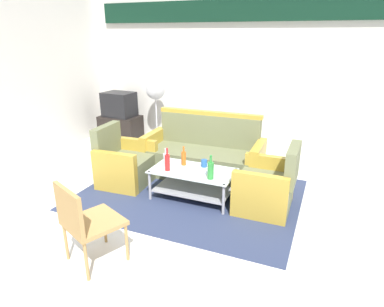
{
  "coord_description": "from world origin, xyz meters",
  "views": [
    {
      "loc": [
        1.5,
        -3.0,
        2.11
      ],
      "look_at": [
        -0.07,
        0.72,
        0.65
      ],
      "focal_mm": 31.32,
      "sensor_mm": 36.0,
      "label": 1
    }
  ],
  "objects_px": {
    "couch": "(204,157)",
    "bottle_orange": "(184,158)",
    "coffee_table": "(193,180)",
    "bottle_clear": "(166,159)",
    "pedestal_fan": "(156,94)",
    "wicker_chair": "(84,219)",
    "armchair_left": "(125,165)",
    "bottle_red": "(167,162)",
    "cup": "(204,163)",
    "armchair_right": "(267,187)",
    "tv_stand": "(121,128)",
    "bottle_green": "(211,170)",
    "television": "(119,104)"
  },
  "relations": [
    {
      "from": "bottle_orange",
      "to": "tv_stand",
      "type": "relative_size",
      "value": 0.33
    },
    {
      "from": "bottle_clear",
      "to": "television",
      "type": "distance_m",
      "value": 2.69
    },
    {
      "from": "bottle_red",
      "to": "pedestal_fan",
      "type": "xyz_separation_m",
      "value": [
        -1.25,
        1.99,
        0.49
      ]
    },
    {
      "from": "couch",
      "to": "cup",
      "type": "bearing_deg",
      "value": 109.83
    },
    {
      "from": "bottle_orange",
      "to": "coffee_table",
      "type": "bearing_deg",
      "value": -33.7
    },
    {
      "from": "bottle_clear",
      "to": "tv_stand",
      "type": "distance_m",
      "value": 2.69
    },
    {
      "from": "couch",
      "to": "bottle_red",
      "type": "bearing_deg",
      "value": 78.4
    },
    {
      "from": "bottle_green",
      "to": "television",
      "type": "relative_size",
      "value": 0.49
    },
    {
      "from": "couch",
      "to": "wicker_chair",
      "type": "distance_m",
      "value": 2.44
    },
    {
      "from": "armchair_right",
      "to": "cup",
      "type": "bearing_deg",
      "value": 85.52
    },
    {
      "from": "couch",
      "to": "bottle_green",
      "type": "bearing_deg",
      "value": 113.97
    },
    {
      "from": "couch",
      "to": "tv_stand",
      "type": "height_order",
      "value": "couch"
    },
    {
      "from": "bottle_orange",
      "to": "television",
      "type": "distance_m",
      "value": 2.76
    },
    {
      "from": "armchair_left",
      "to": "bottle_red",
      "type": "height_order",
      "value": "armchair_left"
    },
    {
      "from": "tv_stand",
      "to": "wicker_chair",
      "type": "bearing_deg",
      "value": -60.35
    },
    {
      "from": "bottle_orange",
      "to": "tv_stand",
      "type": "xyz_separation_m",
      "value": [
        -2.18,
        1.68,
        -0.25
      ]
    },
    {
      "from": "tv_stand",
      "to": "pedestal_fan",
      "type": "height_order",
      "value": "pedestal_fan"
    },
    {
      "from": "cup",
      "to": "wicker_chair",
      "type": "distance_m",
      "value": 1.89
    },
    {
      "from": "bottle_clear",
      "to": "pedestal_fan",
      "type": "relative_size",
      "value": 0.2
    },
    {
      "from": "bottle_green",
      "to": "pedestal_fan",
      "type": "relative_size",
      "value": 0.24
    },
    {
      "from": "bottle_clear",
      "to": "television",
      "type": "bearing_deg",
      "value": 137.38
    },
    {
      "from": "bottle_orange",
      "to": "wicker_chair",
      "type": "relative_size",
      "value": 0.31
    },
    {
      "from": "armchair_left",
      "to": "tv_stand",
      "type": "xyz_separation_m",
      "value": [
        -1.25,
        1.74,
        -0.03
      ]
    },
    {
      "from": "coffee_table",
      "to": "bottle_clear",
      "type": "xyz_separation_m",
      "value": [
        -0.39,
        -0.0,
        0.23
      ]
    },
    {
      "from": "pedestal_fan",
      "to": "bottle_clear",
      "type": "bearing_deg",
      "value": -58.1
    },
    {
      "from": "bottle_orange",
      "to": "bottle_clear",
      "type": "bearing_deg",
      "value": -147.87
    },
    {
      "from": "armchair_right",
      "to": "pedestal_fan",
      "type": "bearing_deg",
      "value": 54.57
    },
    {
      "from": "television",
      "to": "wicker_chair",
      "type": "xyz_separation_m",
      "value": [
        1.97,
        -3.46,
        -0.27
      ]
    },
    {
      "from": "couch",
      "to": "bottle_orange",
      "type": "bearing_deg",
      "value": 84.53
    },
    {
      "from": "coffee_table",
      "to": "bottle_clear",
      "type": "relative_size",
      "value": 4.35
    },
    {
      "from": "armchair_right",
      "to": "bottle_orange",
      "type": "distance_m",
      "value": 1.17
    },
    {
      "from": "bottle_red",
      "to": "bottle_green",
      "type": "xyz_separation_m",
      "value": [
        0.61,
        -0.03,
        0.0
      ]
    },
    {
      "from": "coffee_table",
      "to": "cup",
      "type": "height_order",
      "value": "cup"
    },
    {
      "from": "wicker_chair",
      "to": "pedestal_fan",
      "type": "bearing_deg",
      "value": 131.73
    },
    {
      "from": "armchair_right",
      "to": "tv_stand",
      "type": "height_order",
      "value": "armchair_right"
    },
    {
      "from": "armchair_right",
      "to": "pedestal_fan",
      "type": "relative_size",
      "value": 0.67
    },
    {
      "from": "armchair_left",
      "to": "bottle_red",
      "type": "distance_m",
      "value": 0.87
    },
    {
      "from": "couch",
      "to": "bottle_clear",
      "type": "bearing_deg",
      "value": 70.65
    },
    {
      "from": "couch",
      "to": "armchair_left",
      "type": "distance_m",
      "value": 1.2
    },
    {
      "from": "wicker_chair",
      "to": "couch",
      "type": "bearing_deg",
      "value": 107.55
    },
    {
      "from": "couch",
      "to": "television",
      "type": "height_order",
      "value": "television"
    },
    {
      "from": "couch",
      "to": "television",
      "type": "xyz_separation_m",
      "value": [
        -2.22,
        1.04,
        0.44
      ]
    },
    {
      "from": "armchair_right",
      "to": "cup",
      "type": "distance_m",
      "value": 0.89
    },
    {
      "from": "bottle_clear",
      "to": "cup",
      "type": "distance_m",
      "value": 0.52
    },
    {
      "from": "couch",
      "to": "bottle_orange",
      "type": "xyz_separation_m",
      "value": [
        -0.04,
        -0.65,
        0.2
      ]
    },
    {
      "from": "bottle_red",
      "to": "bottle_clear",
      "type": "xyz_separation_m",
      "value": [
        -0.09,
        0.13,
        -0.02
      ]
    },
    {
      "from": "coffee_table",
      "to": "pedestal_fan",
      "type": "relative_size",
      "value": 0.87
    },
    {
      "from": "armchair_right",
      "to": "bottle_orange",
      "type": "relative_size",
      "value": 3.21
    },
    {
      "from": "bottle_clear",
      "to": "wicker_chair",
      "type": "distance_m",
      "value": 1.65
    },
    {
      "from": "cup",
      "to": "wicker_chair",
      "type": "height_order",
      "value": "wicker_chair"
    }
  ]
}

